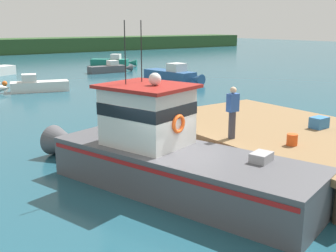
% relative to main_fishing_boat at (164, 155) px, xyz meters
% --- Properties ---
extents(ground_plane, '(200.00, 200.00, 0.00)m').
position_rel_main_fishing_boat_xyz_m(ground_plane, '(-0.04, -0.23, -1.01)').
color(ground_plane, '#1E4C5B').
extents(dock, '(6.00, 9.00, 1.20)m').
position_rel_main_fishing_boat_xyz_m(dock, '(4.76, -0.23, 0.07)').
color(dock, '#4C3D2D').
rests_on(dock, ground).
extents(main_fishing_boat, '(4.77, 9.90, 4.80)m').
position_rel_main_fishing_boat_xyz_m(main_fishing_boat, '(0.00, 0.00, 0.00)').
color(main_fishing_boat, '#4C4C51').
rests_on(main_fishing_boat, ground).
extents(crate_single_by_cleat, '(0.61, 0.46, 0.39)m').
position_rel_main_fishing_boat_xyz_m(crate_single_by_cleat, '(5.72, -1.13, 0.39)').
color(crate_single_by_cleat, '#3370B2').
rests_on(crate_single_by_cleat, dock).
extents(bait_bucket, '(0.32, 0.32, 0.34)m').
position_rel_main_fishing_boat_xyz_m(bait_bucket, '(3.26, -1.94, 0.36)').
color(bait_bucket, '#E04C19').
rests_on(bait_bucket, dock).
extents(deckhand_by_the_boat, '(0.36, 0.22, 1.63)m').
position_rel_main_fishing_boat_xyz_m(deckhand_by_the_boat, '(2.34, -0.35, 1.05)').
color(deckhand_by_the_boat, '#383842').
rests_on(deckhand_by_the_boat, dock).
extents(moored_boat_off_the_point, '(4.67, 1.29, 1.18)m').
position_rel_main_fishing_boat_xyz_m(moored_boat_off_the_point, '(12.62, 27.68, -0.60)').
color(moored_boat_off_the_point, '#4C4C51').
rests_on(moored_boat_off_the_point, ground).
extents(moored_boat_far_right, '(2.20, 6.26, 1.57)m').
position_rel_main_fishing_boat_xyz_m(moored_boat_far_right, '(13.78, 18.50, -0.47)').
color(moored_boat_far_right, '#285184').
rests_on(moored_boat_far_right, ground).
extents(moored_boat_far_left, '(5.05, 2.30, 1.27)m').
position_rel_main_fishing_boat_xyz_m(moored_boat_far_left, '(2.60, 19.96, -0.57)').
color(moored_boat_far_left, silver).
rests_on(moored_boat_far_left, ground).
extents(moored_boat_near_channel, '(4.67, 4.34, 1.35)m').
position_rel_main_fishing_boat_xyz_m(moored_boat_near_channel, '(16.08, 33.55, -0.54)').
color(moored_boat_near_channel, '#196B5B').
rests_on(moored_boat_near_channel, ground).
extents(mooring_buoy_channel_marker, '(0.41, 0.41, 0.41)m').
position_rel_main_fishing_boat_xyz_m(mooring_buoy_channel_marker, '(1.55, 24.05, -0.80)').
color(mooring_buoy_channel_marker, '#EA5B19').
rests_on(mooring_buoy_channel_marker, ground).
extents(mooring_buoy_inshore, '(0.44, 0.44, 0.44)m').
position_rel_main_fishing_boat_xyz_m(mooring_buoy_inshore, '(12.41, 14.85, -0.79)').
color(mooring_buoy_inshore, '#EA5B19').
rests_on(mooring_buoy_inshore, ground).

